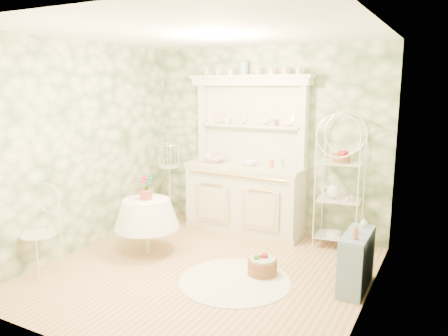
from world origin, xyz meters
The scene contains 22 objects.
floor centered at (0.00, 0.00, 0.00)m, with size 3.60×3.60×0.00m, color tan.
ceiling centered at (0.00, 0.00, 2.70)m, with size 3.60×3.60×0.00m, color white.
wall_left centered at (-1.80, 0.00, 1.35)m, with size 3.60×3.60×0.00m, color beige.
wall_right centered at (1.80, 0.00, 1.35)m, with size 3.60×3.60×0.00m, color beige.
wall_back centered at (0.00, 1.80, 1.35)m, with size 3.60×3.60×0.00m, color beige.
wall_front centered at (0.00, -1.80, 1.35)m, with size 3.60×3.60×0.00m, color beige.
kitchen_dresser centered at (-0.20, 1.52, 1.15)m, with size 1.87×0.61×2.29m, color white.
bakers_rack centered at (1.17, 1.55, 0.96)m, with size 0.60×0.43×1.91m, color white.
side_shelf centered at (1.65, 0.41, 0.28)m, with size 0.24×0.65×0.56m, color #7188A5.
round_table centered at (-0.94, 0.16, 0.30)m, with size 0.55×0.55×0.60m, color white.
cafe_chair centered at (-1.68, -0.90, 0.46)m, with size 0.42×0.42×0.92m, color white.
birdcage_stand centered at (-1.41, 1.34, 0.70)m, with size 0.33×0.33×1.40m, color white.
floor_basket centered at (0.64, 0.24, 0.12)m, with size 0.36×0.36×0.23m, color brown.
lace_rug centered at (0.44, -0.06, 0.01)m, with size 1.25×1.25×0.01m, color white.
bowl_floral centered at (-0.69, 1.49, 1.02)m, with size 0.31×0.31×0.08m, color white.
bowl_white centered at (-0.12, 1.49, 1.02)m, with size 0.23×0.23×0.07m, color white.
cup_left centered at (-0.58, 1.68, 1.61)m, with size 0.11×0.11×0.09m, color white.
cup_right centered at (0.16, 1.68, 1.61)m, with size 0.11×0.11×0.10m, color white.
potted_geranium centered at (-0.95, 0.20, 0.85)m, with size 0.17×0.12×0.33m, color #3F7238.
bottle_amber centered at (1.66, 0.21, 0.68)m, with size 0.06×0.06×0.15m, color #B26241.
bottle_blue centered at (1.63, 0.40, 0.65)m, with size 0.04×0.04×0.10m, color #92AEC1.
bottle_glass centered at (1.66, 0.65, 0.65)m, with size 0.08×0.08×0.10m, color silver.
Camera 1 is at (2.47, -4.11, 2.14)m, focal length 35.00 mm.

